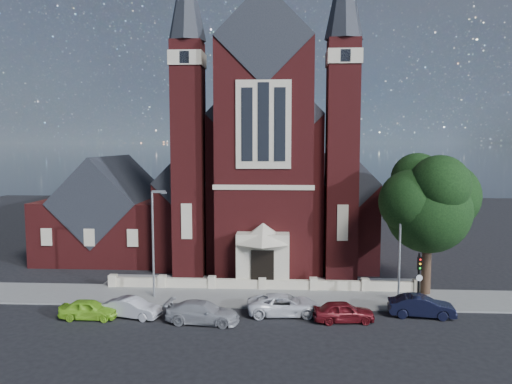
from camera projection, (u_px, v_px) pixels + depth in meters
ground at (266, 264)px, 47.73m from camera, size 120.00×120.00×0.00m
pavement_strip at (261, 298)px, 37.30m from camera, size 60.00×5.00×0.12m
forecourt_paving at (263, 283)px, 41.27m from camera, size 26.00×3.00×0.14m
forecourt_wall at (262, 290)px, 39.29m from camera, size 24.00×0.40×0.90m
church at (269, 174)px, 54.82m from camera, size 20.01×34.90×29.20m
parish_hall at (112, 217)px, 51.23m from camera, size 12.00×12.20×10.24m
street_tree at (431, 205)px, 37.10m from camera, size 6.40×6.60×10.70m
street_lamp_left at (154, 237)px, 36.80m from camera, size 1.16×0.22×8.09m
street_lamp_right at (401, 240)px, 35.78m from camera, size 1.16×0.22×8.09m
traffic_signal at (419, 273)px, 34.36m from camera, size 0.28×0.42×4.00m
car_lime_van at (89, 309)px, 32.79m from camera, size 3.81×1.55×1.30m
car_silver_a at (132, 308)px, 33.10m from camera, size 4.11×2.24×1.28m
car_silver_b at (203, 312)px, 32.06m from camera, size 4.94×2.41×1.39m
car_white_suv at (284, 305)px, 33.57m from camera, size 5.16×2.68×1.39m
car_dark_red at (343, 312)px, 32.25m from camera, size 4.10×1.97×1.35m
car_navy at (421, 306)px, 33.20m from camera, size 4.45×1.93×1.42m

